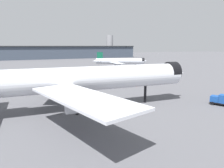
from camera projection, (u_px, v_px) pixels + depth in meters
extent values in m
plane|color=#56565B|center=(78.00, 111.00, 51.17)|extent=(900.00, 900.00, 0.00)
cylinder|color=silver|center=(84.00, 79.00, 50.99)|extent=(55.03, 10.00, 6.05)
cone|color=silver|center=(175.00, 73.00, 60.92)|extent=(7.07, 6.40, 5.93)
cylinder|color=black|center=(171.00, 72.00, 60.40)|extent=(3.16, 6.29, 6.11)
cube|color=silver|center=(59.00, 75.00, 63.61)|extent=(14.40, 26.01, 0.48)
cylinder|color=#B7BAC1|center=(65.00, 82.00, 61.75)|extent=(7.88, 3.87, 3.33)
cube|color=silver|center=(82.00, 98.00, 35.57)|extent=(17.40, 26.12, 0.48)
cylinder|color=#B7BAC1|center=(86.00, 104.00, 39.11)|extent=(7.88, 3.87, 3.33)
cylinder|color=black|center=(145.00, 94.00, 58.34)|extent=(0.73, 0.73, 4.84)
cylinder|color=black|center=(72.00, 98.00, 53.89)|extent=(0.73, 0.73, 4.84)
cylinder|color=black|center=(77.00, 104.00, 48.08)|extent=(0.73, 0.73, 4.84)
cylinder|color=silver|center=(120.00, 61.00, 147.00)|extent=(33.92, 14.06, 3.99)
cone|color=silver|center=(144.00, 61.00, 147.03)|extent=(5.36, 5.04, 3.91)
cone|color=silver|center=(96.00, 61.00, 146.96)|extent=(6.08, 5.17, 3.79)
cylinder|color=black|center=(143.00, 61.00, 146.98)|extent=(2.92, 4.38, 4.03)
cube|color=silver|center=(116.00, 61.00, 156.63)|extent=(13.41, 15.76, 0.32)
cylinder|color=#B7BAC1|center=(117.00, 63.00, 155.05)|extent=(5.24, 3.53, 2.19)
cube|color=silver|center=(117.00, 63.00, 137.54)|extent=(5.65, 15.49, 0.32)
cylinder|color=#B7BAC1|center=(118.00, 65.00, 139.60)|extent=(5.24, 3.53, 2.19)
cube|color=#0F5138|center=(100.00, 57.00, 146.39)|extent=(4.05, 1.61, 6.38)
cube|color=silver|center=(99.00, 60.00, 150.91)|extent=(4.79, 6.81, 0.24)
cube|color=silver|center=(99.00, 61.00, 142.88)|extent=(4.79, 6.81, 0.24)
cylinder|color=black|center=(135.00, 66.00, 147.67)|extent=(0.48, 0.48, 3.19)
cylinder|color=black|center=(118.00, 66.00, 149.71)|extent=(0.48, 0.48, 3.19)
cylinder|color=black|center=(118.00, 66.00, 145.59)|extent=(0.48, 0.48, 3.19)
cube|color=#3D4756|center=(66.00, 53.00, 266.43)|extent=(187.20, 51.06, 14.80)
cube|color=#232628|center=(66.00, 46.00, 264.97)|extent=(187.55, 53.66, 1.20)
cylinder|color=#939399|center=(110.00, 46.00, 290.89)|extent=(9.47, 9.47, 30.73)
cube|color=black|center=(221.00, 103.00, 55.72)|extent=(4.87, 5.88, 0.35)
cube|color=#194799|center=(215.00, 99.00, 56.60)|extent=(3.12, 3.09, 1.60)
cube|color=#1E2D38|center=(211.00, 97.00, 57.17)|extent=(1.68, 1.09, 0.80)
cylinder|color=black|center=(213.00, 103.00, 56.12)|extent=(0.72, 0.91, 0.90)
cylinder|color=black|center=(215.00, 102.00, 57.84)|extent=(0.72, 0.91, 0.90)
cone|color=#F2600C|center=(136.00, 86.00, 81.24)|extent=(0.58, 0.58, 0.73)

